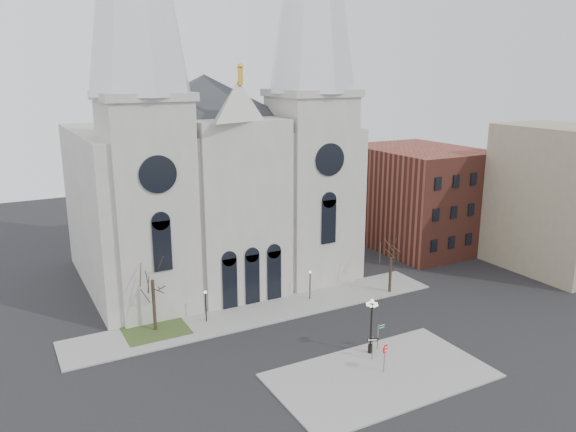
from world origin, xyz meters
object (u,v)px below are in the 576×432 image
stop_sign (385,352)px  one_way_sign (373,344)px  globe_lamp (371,319)px  street_name_sign (379,334)px

stop_sign → one_way_sign: size_ratio=1.21×
globe_lamp → stop_sign: bearing=-107.1°
stop_sign → globe_lamp: size_ratio=0.50×
stop_sign → one_way_sign: bearing=81.9°
one_way_sign → street_name_sign: bearing=60.5°
one_way_sign → street_name_sign: 2.06m
globe_lamp → street_name_sign: 2.08m
stop_sign → globe_lamp: globe_lamp is taller
stop_sign → one_way_sign: 2.23m
stop_sign → street_name_sign: (2.03, 3.44, -0.40)m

